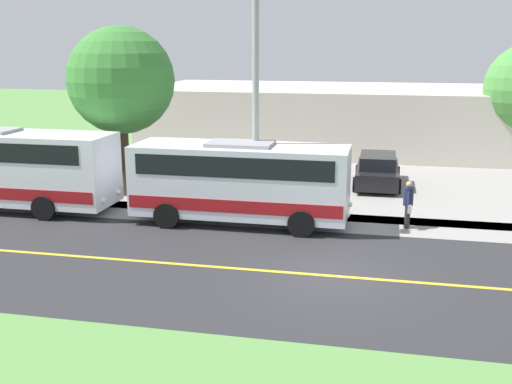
# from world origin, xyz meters

# --- Properties ---
(ground_plane) EXTENTS (120.00, 120.00, 0.00)m
(ground_plane) POSITION_xyz_m (0.00, 0.00, 0.00)
(ground_plane) COLOR #548442
(road_surface) EXTENTS (8.00, 100.00, 0.01)m
(road_surface) POSITION_xyz_m (0.00, 0.00, 0.00)
(road_surface) COLOR #28282B
(road_surface) RESTS_ON ground
(sidewalk) EXTENTS (2.40, 100.00, 0.01)m
(sidewalk) POSITION_xyz_m (-5.20, 0.00, 0.00)
(sidewalk) COLOR gray
(sidewalk) RESTS_ON ground
(parking_lot_surface) EXTENTS (14.00, 36.00, 0.01)m
(parking_lot_surface) POSITION_xyz_m (-12.40, 3.00, 0.00)
(parking_lot_surface) COLOR gray
(parking_lot_surface) RESTS_ON ground
(road_centre_line) EXTENTS (0.16, 100.00, 0.00)m
(road_centre_line) POSITION_xyz_m (0.00, 0.00, 0.01)
(road_centre_line) COLOR gold
(road_centre_line) RESTS_ON ground
(shuttle_bus_front) EXTENTS (2.66, 7.66, 2.90)m
(shuttle_bus_front) POSITION_xyz_m (-4.50, -3.64, 1.60)
(shuttle_bus_front) COLOR silver
(shuttle_bus_front) RESTS_ON ground
(pedestrian_with_bags) EXTENTS (0.72, 0.34, 1.64)m
(pedestrian_with_bags) POSITION_xyz_m (-5.13, 2.15, 0.88)
(pedestrian_with_bags) COLOR #262628
(pedestrian_with_bags) RESTS_ON ground
(street_light_pole) EXTENTS (1.97, 0.24, 8.55)m
(street_light_pole) POSITION_xyz_m (-4.88, -3.20, 4.69)
(street_light_pole) COLOR #9E9EA3
(street_light_pole) RESTS_ON ground
(parked_car_near) EXTENTS (4.41, 2.04, 1.45)m
(parked_car_near) POSITION_xyz_m (-11.37, 1.00, 0.69)
(parked_car_near) COLOR black
(parked_car_near) RESTS_ON ground
(tree_curbside) EXTENTS (4.31, 4.31, 6.93)m
(tree_curbside) POSITION_xyz_m (-7.40, -9.25, 4.75)
(tree_curbside) COLOR #4C3826
(tree_curbside) RESTS_ON ground
(commercial_building) EXTENTS (10.00, 22.12, 3.63)m
(commercial_building) POSITION_xyz_m (-21.40, -1.78, 1.82)
(commercial_building) COLOR beige
(commercial_building) RESTS_ON ground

